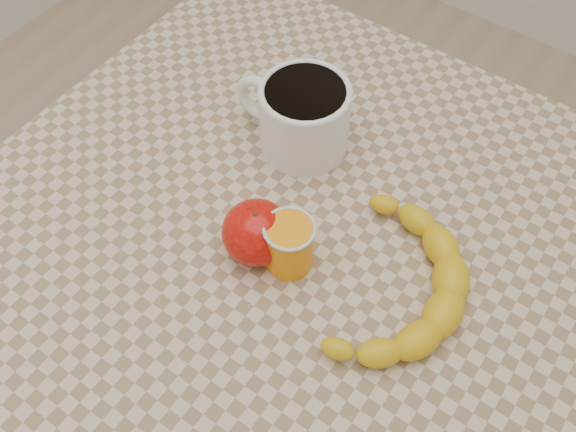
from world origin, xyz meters
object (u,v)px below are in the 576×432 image
Objects in this scene: table at (288,260)px; orange_juice_glass at (289,244)px; apple at (257,232)px; banana at (396,284)px; coffee_mug at (302,114)px.

orange_juice_glass reaches higher than table.
apple is 0.33× the size of banana.
banana is (0.17, 0.04, -0.02)m from apple.
table is 0.13m from apple.
orange_juice_glass is 0.13m from banana.
table is 4.71× the size of coffee_mug.
apple reaches higher than banana.
coffee_mug is 0.19m from orange_juice_glass.
coffee_mug is at bearing 107.47° from apple.
coffee_mug is 1.78× the size of apple.
apple is at bearing -100.51° from table.
banana is at bearing -2.68° from table.
orange_juice_glass is at bearing -53.16° from table.
coffee_mug reaches higher than table.
coffee_mug reaches higher than banana.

